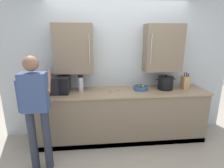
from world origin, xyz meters
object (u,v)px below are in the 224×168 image
(stock_pot, at_px, (165,83))
(thermos_flask, at_px, (81,84))
(knife_block, at_px, (185,82))
(microwave_oven, at_px, (52,85))
(fruit_bowl, at_px, (141,88))
(person_figure, at_px, (36,105))
(wooden_spoon, at_px, (114,90))

(stock_pot, height_order, thermos_flask, thermos_flask)
(knife_block, bearing_deg, stock_pot, 178.35)
(microwave_oven, xyz_separation_m, knife_block, (2.39, 0.00, -0.03))
(fruit_bowl, relative_size, person_figure, 0.15)
(stock_pot, height_order, knife_block, knife_block)
(microwave_oven, relative_size, fruit_bowl, 2.93)
(microwave_oven, bearing_deg, thermos_flask, 2.05)
(knife_block, xyz_separation_m, person_figure, (-2.47, -0.70, -0.07))
(wooden_spoon, bearing_deg, knife_block, -0.40)
(stock_pot, height_order, wooden_spoon, stock_pot)
(knife_block, height_order, person_figure, person_figure)
(microwave_oven, distance_m, knife_block, 2.39)
(stock_pot, bearing_deg, microwave_oven, -179.59)
(microwave_oven, distance_m, thermos_flask, 0.49)
(microwave_oven, xyz_separation_m, person_figure, (-0.07, -0.69, -0.09))
(microwave_oven, relative_size, knife_block, 2.41)
(wooden_spoon, relative_size, person_figure, 0.15)
(stock_pot, bearing_deg, knife_block, -1.65)
(fruit_bowl, distance_m, thermos_flask, 1.08)
(microwave_oven, distance_m, person_figure, 0.70)
(stock_pot, xyz_separation_m, person_figure, (-2.09, -0.71, -0.07))
(fruit_bowl, bearing_deg, thermos_flask, 179.80)
(fruit_bowl, height_order, knife_block, knife_block)
(microwave_oven, bearing_deg, knife_block, 0.09)
(stock_pot, bearing_deg, fruit_bowl, -179.90)
(wooden_spoon, bearing_deg, stock_pot, 0.08)
(person_figure, bearing_deg, knife_block, 15.76)
(fruit_bowl, height_order, person_figure, person_figure)
(fruit_bowl, bearing_deg, person_figure, -156.63)
(thermos_flask, bearing_deg, wooden_spoon, -0.43)
(microwave_oven, distance_m, wooden_spoon, 1.08)
(wooden_spoon, height_order, thermos_flask, thermos_flask)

